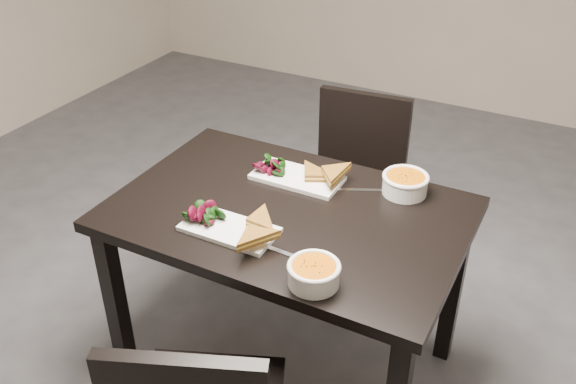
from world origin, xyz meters
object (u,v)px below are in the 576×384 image
at_px(soup_bowl_near, 314,273).
at_px(plate_far, 297,178).
at_px(table, 288,233).
at_px(soup_bowl_far, 405,183).
at_px(chair_far, 354,177).
at_px(plate_near, 229,229).

bearing_deg(soup_bowl_near, plate_far, 121.48).
height_order(table, soup_bowl_far, soup_bowl_far).
xyz_separation_m(chair_far, plate_near, (-0.07, -0.94, 0.27)).
distance_m(table, plate_near, 0.25).
relative_size(table, plate_near, 3.84).
xyz_separation_m(soup_bowl_near, plate_far, (-0.31, 0.50, -0.03)).
relative_size(plate_near, soup_bowl_near, 2.00).
relative_size(chair_far, soup_bowl_far, 5.12).
distance_m(plate_near, plate_far, 0.40).
bearing_deg(table, plate_near, -118.39).
height_order(chair_far, soup_bowl_near, chair_far).
height_order(table, plate_far, plate_far).
bearing_deg(chair_far, plate_far, -97.22).
relative_size(table, chair_far, 1.41).
bearing_deg(table, soup_bowl_far, 42.11).
height_order(soup_bowl_near, soup_bowl_far, soup_bowl_far).
xyz_separation_m(table, chair_far, (-0.04, 0.74, -0.17)).
bearing_deg(soup_bowl_far, plate_far, -165.94).
distance_m(table, soup_bowl_near, 0.42).
bearing_deg(plate_near, chair_far, 85.94).
height_order(soup_bowl_near, plate_far, soup_bowl_near).
xyz_separation_m(table, plate_near, (-0.11, -0.20, 0.11)).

